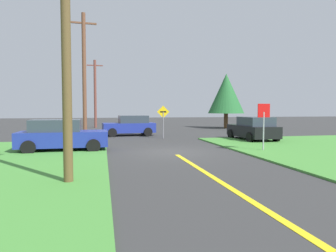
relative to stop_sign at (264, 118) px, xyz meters
The scene contains 11 objects.
ground_plane 4.92m from the stop_sign, behind, with size 120.00×120.00×0.00m, color #333333.
lane_stripe_center 8.69m from the stop_sign, 122.28° to the right, with size 0.20×14.00×0.01m, color yellow.
stop_sign is the anchor object (origin of this frame).
parked_car_near_building 10.31m from the stop_sign, 167.45° to the left, with size 4.43×2.15×1.62m.
car_approaching_junction 12.27m from the stop_sign, 118.40° to the left, with size 4.24×2.27×1.62m.
car_on_crossroad 5.63m from the stop_sign, 67.86° to the left, with size 2.17×4.25×1.62m.
utility_pole_near 10.54m from the stop_sign, 150.50° to the right, with size 1.80×0.27×7.89m.
utility_pole_mid 12.91m from the stop_sign, 137.05° to the left, with size 1.80×0.29×8.89m.
utility_pole_far 23.98m from the stop_sign, 111.58° to the left, with size 1.80×0.29×7.71m.
direction_sign 8.66m from the stop_sign, 114.87° to the left, with size 0.90×0.13×2.40m.
oak_tree_left 18.75m from the stop_sign, 73.26° to the left, with size 3.95×3.95×6.01m.
Camera 1 is at (-3.39, -15.05, 2.18)m, focal length 33.09 mm.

